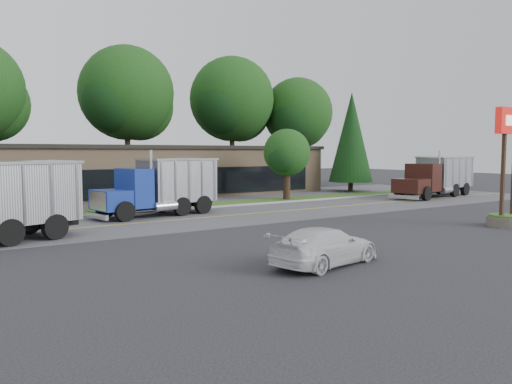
{
  "coord_description": "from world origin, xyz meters",
  "views": [
    {
      "loc": [
        -14.05,
        -16.03,
        3.76
      ],
      "look_at": [
        -0.34,
        4.1,
        1.8
      ],
      "focal_mm": 35.0,
      "sensor_mm": 36.0,
      "label": 1
    }
  ],
  "objects_px": {
    "bilo_sign": "(508,187)",
    "dump_truck_maroon": "(438,175)",
    "rally_car": "(325,246)",
    "dump_truck_blue": "(163,185)"
  },
  "relations": [
    {
      "from": "bilo_sign",
      "to": "dump_truck_maroon",
      "type": "distance_m",
      "value": 17.0
    },
    {
      "from": "bilo_sign",
      "to": "rally_car",
      "type": "distance_m",
      "value": 13.56
    },
    {
      "from": "bilo_sign",
      "to": "rally_car",
      "type": "relative_size",
      "value": 1.36
    },
    {
      "from": "bilo_sign",
      "to": "rally_car",
      "type": "bearing_deg",
      "value": -174.57
    },
    {
      "from": "dump_truck_maroon",
      "to": "rally_car",
      "type": "height_order",
      "value": "dump_truck_maroon"
    },
    {
      "from": "dump_truck_maroon",
      "to": "rally_car",
      "type": "relative_size",
      "value": 2.25
    },
    {
      "from": "bilo_sign",
      "to": "rally_car",
      "type": "height_order",
      "value": "bilo_sign"
    },
    {
      "from": "bilo_sign",
      "to": "dump_truck_blue",
      "type": "distance_m",
      "value": 18.79
    },
    {
      "from": "bilo_sign",
      "to": "dump_truck_blue",
      "type": "xyz_separation_m",
      "value": [
        -12.5,
        14.03,
        -0.22
      ]
    },
    {
      "from": "dump_truck_maroon",
      "to": "rally_car",
      "type": "distance_m",
      "value": 28.55
    }
  ]
}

